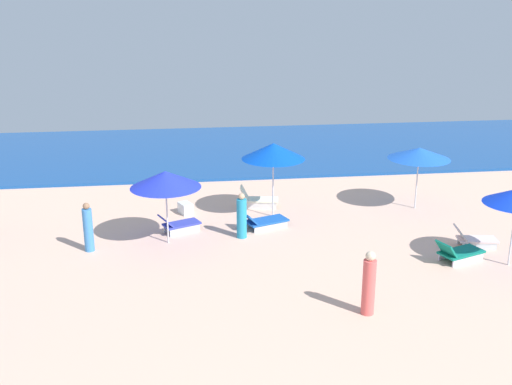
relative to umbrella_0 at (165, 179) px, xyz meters
The scene contains 13 objects.
ocean 12.16m from the umbrella_0, 76.41° to the left, with size 60.00×10.42×0.12m, color #164993.
umbrella_0 is the anchor object (origin of this frame).
lounge_chair_0_0 2.02m from the umbrella_0, 67.68° to the left, with size 1.44×1.05×0.67m.
umbrella_2 9.16m from the umbrella_0, 13.74° to the left, with size 2.21×2.21×2.26m.
lounge_chair_4_0 9.64m from the umbrella_0, ahead, with size 1.37×0.73×0.68m.
lounge_chair_4_1 8.96m from the umbrella_0, 16.48° to the right, with size 1.58×1.11×0.69m.
umbrella_5 4.14m from the umbrella_0, 28.52° to the left, with size 2.18×2.18×2.63m.
lounge_chair_5_0 3.74m from the umbrella_0, 15.47° to the left, with size 1.67×1.16×0.64m.
lounge_chair_5_1 4.78m from the umbrella_0, 43.25° to the left, with size 1.47×0.80×0.78m.
beachgoer_0 7.21m from the umbrella_0, 46.88° to the right, with size 0.41×0.41×1.64m.
beachgoer_1 2.74m from the umbrella_0, behind, with size 0.33×0.33×1.53m.
beachgoer_3 2.72m from the umbrella_0, ahead, with size 0.38×0.38×1.48m.
cooler_box_0 3.29m from the umbrella_0, 77.43° to the left, with size 0.56×0.37×0.40m, color white.
Camera 1 is at (-2.37, -5.01, 7.41)m, focal length 43.24 mm.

